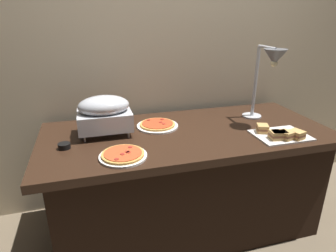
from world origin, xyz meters
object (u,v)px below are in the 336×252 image
sandwich_platter (280,134)px  chafing_dish (104,113)px  heat_lamp (270,65)px  pizza_plate_front (157,125)px  pizza_plate_center (123,155)px  sauce_cup_near (64,146)px

sandwich_platter → chafing_dish: bearing=161.1°
heat_lamp → pizza_plate_front: 0.85m
chafing_dish → pizza_plate_center: bearing=-79.8°
pizza_plate_center → sauce_cup_near: 0.37m
pizza_plate_front → heat_lamp: bearing=-10.8°
heat_lamp → sandwich_platter: 0.46m
pizza_plate_front → sandwich_platter: size_ratio=0.85×
chafing_dish → heat_lamp: heat_lamp is taller
pizza_plate_front → pizza_plate_center: (-0.29, -0.39, 0.00)m
pizza_plate_front → sauce_cup_near: size_ratio=3.99×
pizza_plate_front → pizza_plate_center: same height
pizza_plate_center → sauce_cup_near: bearing=147.0°
pizza_plate_front → sauce_cup_near: bearing=-162.8°
pizza_plate_front → sandwich_platter: sandwich_platter is taller
chafing_dish → pizza_plate_center: chafing_dish is taller
heat_lamp → sandwich_platter: size_ratio=1.59×
pizza_plate_center → chafing_dish: bearing=100.2°
heat_lamp → pizza_plate_center: heat_lamp is taller
chafing_dish → pizza_plate_front: (0.35, 0.03, -0.13)m
heat_lamp → chafing_dish: bearing=174.5°
chafing_dish → pizza_plate_front: bearing=5.6°
chafing_dish → pizza_plate_front: size_ratio=1.18×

